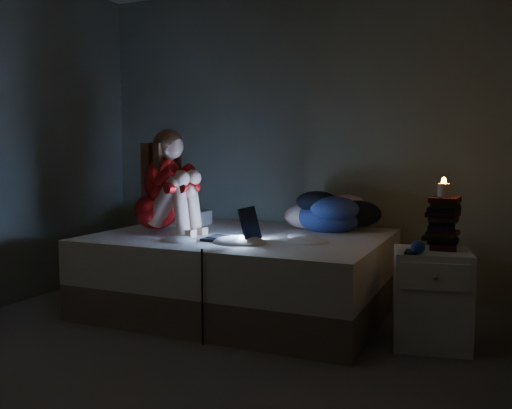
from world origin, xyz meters
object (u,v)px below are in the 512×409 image
Objects in this scene: woman at (156,181)px; phone at (408,251)px; bed at (242,272)px; laptop at (230,223)px; nightstand at (431,298)px; candle at (444,187)px.

phone is (1.87, -0.17, -0.37)m from woman.
bed is 0.51m from laptop.
phone is at bearing -1.85° from laptop.
phone reaches higher than nightstand.
bed is 1.58m from candle.
woman is 2.22× the size of laptop.
candle is at bearing -6.49° from bed.
candle is at bearing 51.56° from nightstand.
nightstand is 0.67m from candle.
phone is (-0.17, -0.20, -0.37)m from candle.
nightstand is at bearing -10.14° from bed.
candle reaches higher than laptop.
bed is at bearing 173.51° from candle.
laptop is at bearing -5.93° from woman.
bed is 5.86× the size of laptop.
phone is (1.25, -0.36, 0.31)m from bed.
bed is 0.93m from woman.
woman is 1.91m from phone.
laptop is at bearing -78.85° from bed.
woman is (-0.62, -0.19, 0.67)m from bed.
laptop is 1.38m from nightstand.
nightstand is (1.38, -0.25, 0.01)m from bed.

